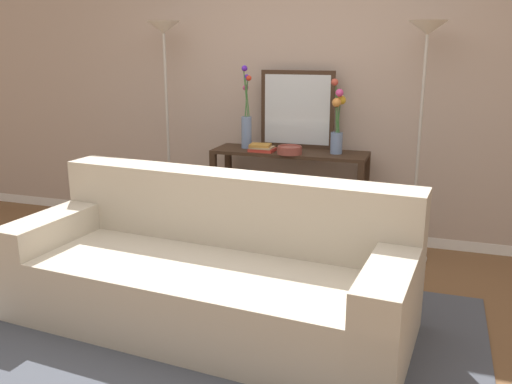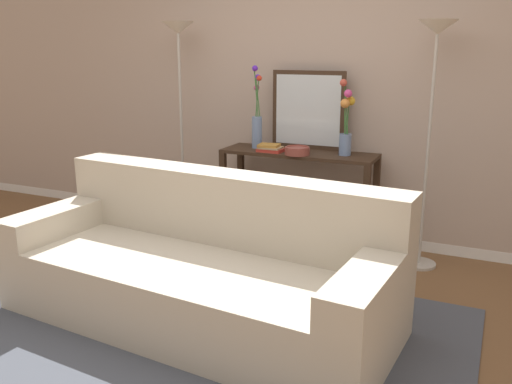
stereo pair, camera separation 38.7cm
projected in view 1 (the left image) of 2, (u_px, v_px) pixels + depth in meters
ground_plane at (214, 340)px, 3.19m from camera, size 16.00×16.00×0.02m
back_wall at (303, 83)px, 4.72m from camera, size 12.00×0.15×2.71m
area_rug at (201, 331)px, 3.26m from camera, size 3.26×1.98×0.01m
couch at (212, 274)px, 3.33m from camera, size 2.49×1.17×0.88m
console_table at (289, 180)px, 4.59m from camera, size 1.29×0.39×0.82m
floor_lamp_left at (165, 70)px, 4.68m from camera, size 0.28×0.28×1.87m
floor_lamp_right at (424, 76)px, 4.02m from camera, size 0.28×0.28×1.84m
wall_mirror at (297, 110)px, 4.59m from camera, size 0.63×0.02×0.65m
vase_tall_flowers at (246, 122)px, 4.61m from camera, size 0.09×0.12×0.69m
vase_short_flowers at (337, 123)px, 4.35m from camera, size 0.11×0.13×0.60m
fruit_bowl at (290, 150)px, 4.39m from camera, size 0.20×0.20×0.07m
book_stack at (262, 148)px, 4.50m from camera, size 0.21×0.16×0.06m
book_row_under_console at (254, 233)px, 4.82m from camera, size 0.44×0.18×0.13m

